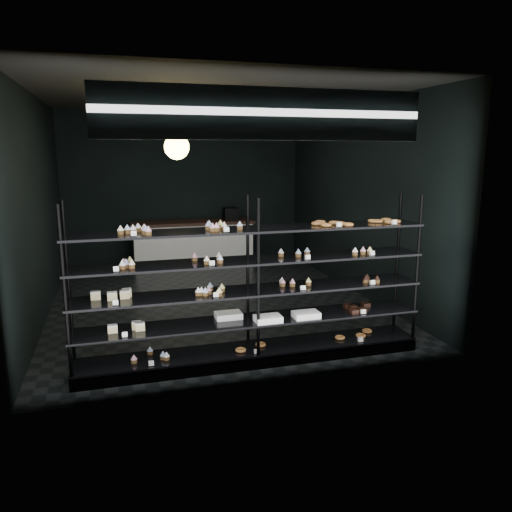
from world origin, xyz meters
The scene contains 5 objects.
room centered at (0.00, 0.00, 1.60)m, with size 5.01×6.01×3.20m.
display_shelf centered at (-0.03, -2.45, 0.63)m, with size 4.00×0.50×1.91m.
signage centered at (0.00, -2.93, 2.75)m, with size 3.30×0.05×0.50m.
pendant_lamp centered at (-0.63, -0.95, 2.45)m, with size 0.33×0.33×0.89m.
service_counter centered at (0.09, 2.50, 0.50)m, with size 2.52×0.65×1.23m.
Camera 1 is at (-1.47, -7.69, 2.40)m, focal length 35.00 mm.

